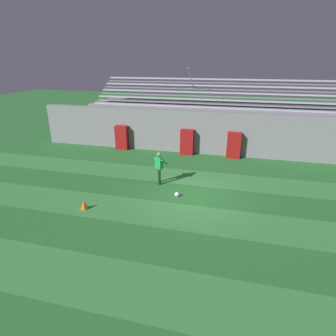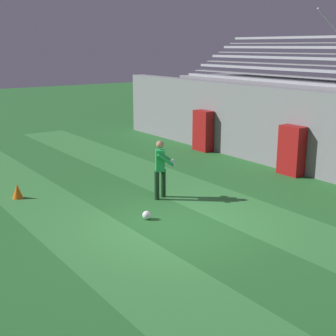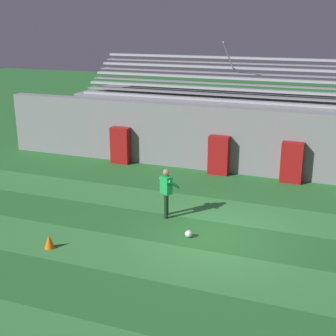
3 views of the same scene
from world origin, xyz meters
name	(u,v)px [view 1 (image 1 of 3)]	position (x,y,z in m)	size (l,w,h in m)	color
ground_plane	(195,196)	(0.00, 0.00, 0.00)	(80.00, 80.00, 0.00)	#286B2D
turf_stripe_near	(159,293)	(0.00, -6.00, 0.00)	(28.00, 2.03, 0.01)	#38843D
turf_stripe_mid	(187,217)	(0.00, -1.95, 0.00)	(28.00, 2.03, 0.01)	#38843D
turf_stripe_far	(201,178)	(0.00, 2.10, 0.00)	(28.00, 2.03, 0.01)	#38843D
back_wall	(211,133)	(0.00, 6.50, 1.40)	(24.00, 0.60, 2.80)	gray
padding_pillar_gate_left	(187,142)	(-1.51, 5.95, 0.83)	(0.86, 0.44, 1.66)	maroon
padding_pillar_gate_right	(234,145)	(1.51, 5.95, 0.83)	(0.86, 0.44, 1.66)	maroon
padding_pillar_far_left	(122,138)	(-6.11, 5.95, 0.83)	(0.86, 0.44, 1.66)	maroon
bleacher_stand	(215,124)	(0.00, 8.84, 1.50)	(18.00, 4.05, 5.43)	gray
goalkeeper	(159,166)	(-1.97, 0.96, 0.95)	(0.73, 0.71, 1.67)	#143319
soccer_ball	(177,194)	(-0.79, -0.29, 0.11)	(0.22, 0.22, 0.22)	white
traffic_cone	(84,204)	(-4.33, -2.37, 0.21)	(0.30, 0.30, 0.42)	orange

